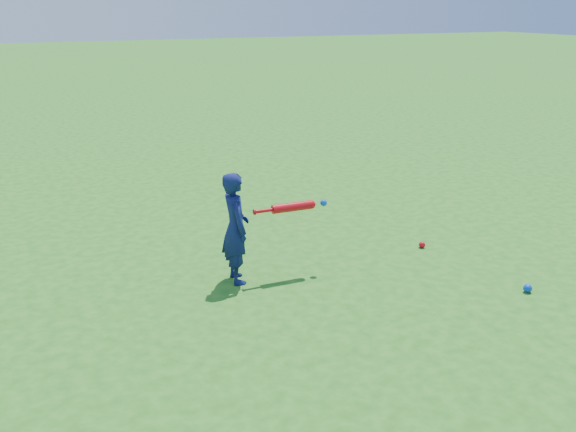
{
  "coord_description": "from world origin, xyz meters",
  "views": [
    {
      "loc": [
        -1.37,
        -4.41,
        2.36
      ],
      "look_at": [
        0.93,
        0.55,
        0.54
      ],
      "focal_mm": 40.0,
      "sensor_mm": 36.0,
      "label": 1
    }
  ],
  "objects_px": {
    "child": "(236,228)",
    "ground_ball_blue": "(528,288)",
    "bat_swing": "(295,207)",
    "ground_ball_red": "(422,245)"
  },
  "relations": [
    {
      "from": "child",
      "to": "bat_swing",
      "type": "height_order",
      "value": "child"
    },
    {
      "from": "child",
      "to": "ground_ball_blue",
      "type": "height_order",
      "value": "child"
    },
    {
      "from": "child",
      "to": "bat_swing",
      "type": "xyz_separation_m",
      "value": [
        0.55,
        -0.05,
        0.14
      ]
    },
    {
      "from": "ground_ball_red",
      "to": "bat_swing",
      "type": "xyz_separation_m",
      "value": [
        -1.43,
        -0.02,
        0.6
      ]
    },
    {
      "from": "child",
      "to": "bat_swing",
      "type": "distance_m",
      "value": 0.57
    },
    {
      "from": "bat_swing",
      "to": "child",
      "type": "bearing_deg",
      "value": 175.36
    },
    {
      "from": "ground_ball_blue",
      "to": "bat_swing",
      "type": "height_order",
      "value": "bat_swing"
    },
    {
      "from": "child",
      "to": "bat_swing",
      "type": "relative_size",
      "value": 1.4
    },
    {
      "from": "ground_ball_red",
      "to": "bat_swing",
      "type": "height_order",
      "value": "bat_swing"
    },
    {
      "from": "ground_ball_blue",
      "to": "child",
      "type": "bearing_deg",
      "value": 149.44
    }
  ]
}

